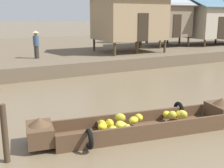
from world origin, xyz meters
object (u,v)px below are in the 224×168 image
stilt_house_left (129,17)px  banana_boat (140,124)px  stilt_house_mid_left (165,19)px  mooring_post (5,134)px  stilt_house_mid_right (206,21)px  vendor_person (36,43)px

stilt_house_left → banana_boat: bearing=-119.4°
banana_boat → stilt_house_mid_left: size_ratio=1.49×
stilt_house_left → mooring_post: size_ratio=3.68×
stilt_house_mid_left → stilt_house_mid_right: (3.98, -0.67, -0.16)m
banana_boat → mooring_post: (-3.58, 0.01, 0.42)m
stilt_house_mid_left → mooring_post: 19.72m
stilt_house_left → mooring_post: 15.14m
stilt_house_mid_left → banana_boat: bearing=-129.9°
stilt_house_mid_left → vendor_person: size_ratio=2.52×
banana_boat → stilt_house_mid_left: 17.31m
stilt_house_mid_right → vendor_person: stilt_house_mid_right is taller
banana_boat → vendor_person: bearing=91.5°
vendor_person → stilt_house_left: bearing=2.2°
stilt_house_left → stilt_house_mid_right: stilt_house_left is taller
banana_boat → vendor_person: (-0.28, 10.94, 1.40)m
stilt_house_left → vendor_person: (-6.59, -0.25, -1.51)m
banana_boat → stilt_house_left: size_ratio=1.23×
banana_boat → stilt_house_mid_right: 19.62m
banana_boat → stilt_house_mid_right: size_ratio=1.48×
stilt_house_left → mooring_post: bearing=-131.5°
stilt_house_mid_right → vendor_person: (-15.22, -1.52, -1.12)m
banana_boat → mooring_post: size_ratio=4.52×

